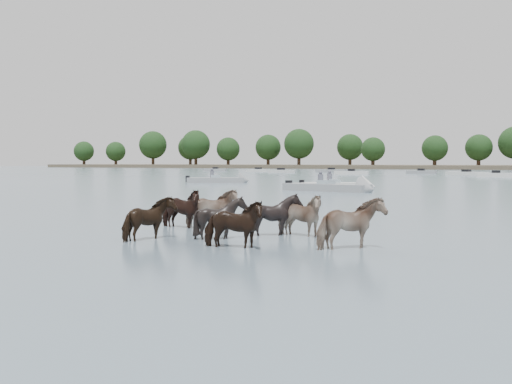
% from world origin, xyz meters
% --- Properties ---
extents(ground, '(400.00, 400.00, 0.00)m').
position_xyz_m(ground, '(0.00, 0.00, 0.00)').
color(ground, slate).
rests_on(ground, ground).
extents(shoreline, '(160.00, 30.00, 1.00)m').
position_xyz_m(shoreline, '(-70.00, 150.00, 0.50)').
color(shoreline, '#4C4233').
rests_on(shoreline, ground).
extents(pony_herd, '(7.15, 4.48, 1.28)m').
position_xyz_m(pony_herd, '(1.03, 1.29, 0.49)').
color(pony_herd, black).
rests_on(pony_herd, ground).
extents(motorboat_a, '(5.29, 3.08, 1.92)m').
position_xyz_m(motorboat_a, '(-4.68, 26.72, 0.23)').
color(motorboat_a, silver).
rests_on(motorboat_a, ground).
extents(motorboat_b, '(6.48, 2.51, 1.92)m').
position_xyz_m(motorboat_b, '(-4.30, 23.89, 0.22)').
color(motorboat_b, gray).
rests_on(motorboat_b, ground).
extents(motorboat_f, '(5.67, 3.97, 1.92)m').
position_xyz_m(motorboat_f, '(-18.48, 33.69, 0.23)').
color(motorboat_f, gray).
rests_on(motorboat_f, ground).
extents(distant_flotilla, '(105.41, 24.47, 0.93)m').
position_xyz_m(distant_flotilla, '(-0.96, 79.58, 0.26)').
color(distant_flotilla, gray).
rests_on(distant_flotilla, ground).
extents(treeline, '(146.86, 20.57, 12.42)m').
position_xyz_m(treeline, '(-73.10, 149.20, 6.60)').
color(treeline, '#382619').
rests_on(treeline, ground).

